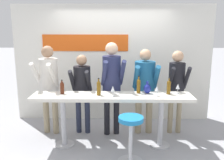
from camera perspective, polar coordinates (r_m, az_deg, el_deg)
The scene contains 17 objects.
ground_plane at distance 4.70m, azimuth -0.01°, elevation -14.68°, with size 40.00×40.00×0.00m, color #9E9EA3.
back_wall at distance 5.63m, azimuth 0.13°, elevation 3.84°, with size 4.39×0.12×2.59m.
tasting_table at distance 4.39m, azimuth -0.02°, elevation -5.24°, with size 2.79×0.52×0.95m.
bar_stool at distance 3.96m, azimuth 4.29°, elevation -11.87°, with size 0.41×0.41×0.77m.
person_far_left at distance 5.00m, azimuth -14.28°, elevation -0.02°, with size 0.50×0.61×1.76m.
person_left at distance 4.92m, azimuth -6.84°, elevation -1.25°, with size 0.42×0.52×1.59m.
person_center_left at distance 4.78m, azimuth -0.06°, elevation 0.39°, with size 0.49×0.61×1.83m.
person_center at distance 4.91m, azimuth 7.48°, elevation -0.61°, with size 0.50×0.58×1.70m.
person_center_right at distance 5.03m, azimuth 14.54°, elevation -0.56°, with size 0.38×0.50×1.67m.
wine_bottle_0 at distance 4.45m, azimuth 6.10°, elevation -1.22°, with size 0.07×0.07×0.32m.
wine_bottle_1 at distance 4.30m, azimuth -3.05°, elevation -1.70°, with size 0.07×0.07×0.31m.
wine_bottle_2 at distance 4.48m, azimuth 12.85°, elevation -1.47°, with size 0.07×0.07×0.30m.
wine_bottle_3 at distance 4.48m, azimuth -11.34°, elevation -1.65°, with size 0.07×0.07×0.25m.
wine_glass_0 at distance 4.56m, azimuth 14.84°, elevation -1.48°, with size 0.07×0.07×0.18m.
wine_glass_1 at distance 4.25m, azimuth 0.20°, elevation -2.07°, with size 0.07×0.07×0.18m.
wine_glass_2 at distance 4.33m, azimuth 10.26°, elevation -1.99°, with size 0.07×0.07×0.18m.
decorative_vase at distance 4.47m, azimuth 8.06°, elevation -1.95°, with size 0.13×0.13×0.22m.
Camera 1 is at (0.06, -4.18, 2.14)m, focal length 40.00 mm.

